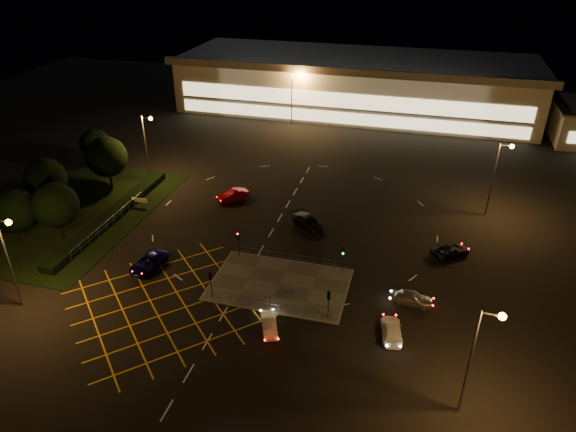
% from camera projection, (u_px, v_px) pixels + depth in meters
% --- Properties ---
extents(ground, '(180.00, 180.00, 0.00)m').
position_uv_depth(ground, '(267.00, 271.00, 56.51)').
color(ground, black).
rests_on(ground, ground).
extents(pedestrian_island, '(14.00, 9.00, 0.12)m').
position_uv_depth(pedestrian_island, '(280.00, 284.00, 54.33)').
color(pedestrian_island, '#4C4944').
rests_on(pedestrian_island, ground).
extents(grass_verge, '(18.00, 30.00, 0.08)m').
position_uv_depth(grass_verge, '(79.00, 214.00, 67.99)').
color(grass_verge, black).
rests_on(grass_verge, ground).
extents(hedge, '(2.00, 26.00, 1.00)m').
position_uv_depth(hedge, '(112.00, 215.00, 66.62)').
color(hedge, black).
rests_on(hedge, ground).
extents(supermarket, '(72.00, 26.50, 10.50)m').
position_uv_depth(supermarket, '(356.00, 83.00, 106.18)').
color(supermarket, beige).
rests_on(supermarket, ground).
extents(streetlight_sw, '(1.78, 0.56, 10.03)m').
position_uv_depth(streetlight_sw, '(9.00, 250.00, 48.16)').
color(streetlight_sw, slate).
rests_on(streetlight_sw, ground).
extents(streetlight_se, '(1.78, 0.56, 10.03)m').
position_uv_depth(streetlight_se, '(479.00, 349.00, 36.81)').
color(streetlight_se, slate).
rests_on(streetlight_se, ground).
extents(streetlight_nw, '(1.78, 0.56, 10.03)m').
position_uv_depth(streetlight_nw, '(147.00, 139.00, 73.92)').
color(streetlight_nw, slate).
rests_on(streetlight_nw, ground).
extents(streetlight_ne, '(1.78, 0.56, 10.03)m').
position_uv_depth(streetlight_ne, '(498.00, 169.00, 64.57)').
color(streetlight_ne, slate).
rests_on(streetlight_ne, ground).
extents(streetlight_far_left, '(1.78, 0.56, 10.03)m').
position_uv_depth(streetlight_far_left, '(294.00, 92.00, 96.00)').
color(streetlight_far_left, slate).
rests_on(streetlight_far_left, ground).
extents(streetlight_far_right, '(1.78, 0.56, 10.03)m').
position_uv_depth(streetlight_far_right, '(521.00, 105.00, 88.49)').
color(streetlight_far_right, slate).
rests_on(streetlight_far_right, ground).
extents(signal_sw, '(0.28, 0.30, 3.15)m').
position_uv_depth(signal_sw, '(211.00, 279.00, 51.22)').
color(signal_sw, black).
rests_on(signal_sw, pedestrian_island).
extents(signal_se, '(0.28, 0.30, 3.15)m').
position_uv_depth(signal_se, '(329.00, 299.00, 48.46)').
color(signal_se, black).
rests_on(signal_se, pedestrian_island).
extents(signal_nw, '(0.28, 0.30, 3.15)m').
position_uv_depth(signal_nw, '(238.00, 239.00, 57.96)').
color(signal_nw, black).
rests_on(signal_nw, pedestrian_island).
extents(signal_ne, '(0.28, 0.30, 3.15)m').
position_uv_depth(signal_ne, '(343.00, 254.00, 55.20)').
color(signal_ne, black).
rests_on(signal_ne, pedestrian_island).
extents(tree_a, '(5.04, 5.04, 6.86)m').
position_uv_depth(tree_a, '(15.00, 211.00, 59.62)').
color(tree_a, black).
rests_on(tree_a, ground).
extents(tree_b, '(5.40, 5.40, 7.35)m').
position_uv_depth(tree_b, '(45.00, 179.00, 66.68)').
color(tree_b, black).
rests_on(tree_b, ground).
extents(tree_c, '(5.76, 5.76, 7.84)m').
position_uv_depth(tree_c, '(107.00, 157.00, 72.35)').
color(tree_c, black).
rests_on(tree_c, ground).
extents(tree_d, '(4.68, 4.68, 6.37)m').
position_uv_depth(tree_d, '(95.00, 144.00, 79.24)').
color(tree_d, black).
rests_on(tree_d, ground).
extents(tree_e, '(5.40, 5.40, 7.35)m').
position_uv_depth(tree_e, '(55.00, 205.00, 60.23)').
color(tree_e, black).
rests_on(tree_e, ground).
extents(car_queue_white, '(2.62, 3.90, 1.22)m').
position_uv_depth(car_queue_white, '(269.00, 325.00, 47.93)').
color(car_queue_white, white).
rests_on(car_queue_white, ground).
extents(car_left_blue, '(2.87, 5.31, 1.41)m').
position_uv_depth(car_left_blue, '(149.00, 262.00, 56.79)').
color(car_left_blue, '#0F0D53').
rests_on(car_left_blue, ground).
extents(car_far_dkgrey, '(5.40, 4.90, 1.51)m').
position_uv_depth(car_far_dkgrey, '(309.00, 222.00, 64.53)').
color(car_far_dkgrey, black).
rests_on(car_far_dkgrey, ground).
extents(car_right_silver, '(4.15, 1.77, 1.40)m').
position_uv_depth(car_right_silver, '(412.00, 298.00, 51.30)').
color(car_right_silver, '#B6B8BE').
rests_on(car_right_silver, ground).
extents(car_circ_red, '(4.24, 4.29, 1.47)m').
position_uv_depth(car_circ_red, '(233.00, 195.00, 71.21)').
color(car_circ_red, maroon).
rests_on(car_circ_red, ground).
extents(car_east_grey, '(4.93, 4.56, 1.28)m').
position_uv_depth(car_east_grey, '(451.00, 251.00, 59.02)').
color(car_east_grey, black).
rests_on(car_east_grey, ground).
extents(car_approach_white, '(2.52, 4.62, 1.27)m').
position_uv_depth(car_approach_white, '(392.00, 330.00, 47.24)').
color(car_approach_white, white).
rests_on(car_approach_white, ground).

